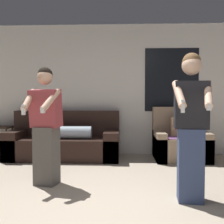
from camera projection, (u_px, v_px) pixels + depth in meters
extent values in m
cube|color=silver|center=(110.00, 90.00, 5.50)|extent=(6.67, 0.06, 2.70)
cube|color=black|center=(172.00, 80.00, 5.40)|extent=(1.10, 0.01, 1.30)
cube|color=black|center=(64.00, 148.00, 5.08)|extent=(2.14, 0.85, 0.40)
cube|color=black|center=(67.00, 123.00, 5.38)|extent=(2.14, 0.22, 0.51)
cube|color=black|center=(17.00, 144.00, 5.12)|extent=(0.28, 0.85, 0.54)
cube|color=black|center=(112.00, 145.00, 5.04)|extent=(0.28, 0.85, 0.54)
cylinder|color=silver|center=(63.00, 132.00, 4.96)|extent=(1.10, 0.24, 0.24)
cube|color=#937A60|center=(181.00, 148.00, 4.99)|extent=(1.00, 0.84, 0.44)
cube|color=#937A60|center=(178.00, 121.00, 5.29)|extent=(1.00, 0.20, 0.56)
cube|color=#937A60|center=(159.00, 145.00, 5.01)|extent=(0.18, 0.84, 0.54)
cube|color=#937A60|center=(202.00, 146.00, 4.98)|extent=(0.18, 0.84, 0.54)
cube|color=#704275|center=(181.00, 137.00, 4.94)|extent=(0.85, 0.67, 0.01)
cube|color=tan|center=(180.00, 126.00, 5.04)|extent=(0.36, 0.14, 0.36)
cylinder|color=#332319|center=(6.00, 143.00, 5.24)|extent=(0.04, 0.04, 0.56)
cylinder|color=#332319|center=(13.00, 140.00, 5.54)|extent=(0.04, 0.04, 0.56)
cube|color=#56514C|center=(47.00, 156.00, 3.52)|extent=(0.33, 0.30, 0.78)
cube|color=#99383D|center=(46.00, 108.00, 3.48)|extent=(0.43, 0.35, 0.52)
sphere|color=tan|center=(45.00, 77.00, 3.45)|extent=(0.21, 0.21, 0.21)
sphere|color=black|center=(45.00, 74.00, 3.46)|extent=(0.19, 0.19, 0.19)
cylinder|color=tan|center=(29.00, 100.00, 3.37)|extent=(0.10, 0.36, 0.30)
cube|color=white|center=(23.00, 110.00, 3.22)|extent=(0.04, 0.04, 0.13)
cylinder|color=tan|center=(51.00, 100.00, 3.28)|extent=(0.21, 0.36, 0.30)
cube|color=white|center=(43.00, 110.00, 3.15)|extent=(0.05, 0.05, 0.08)
cube|color=#384770|center=(190.00, 165.00, 2.94)|extent=(0.29, 0.27, 0.82)
cube|color=black|center=(191.00, 105.00, 2.90)|extent=(0.38, 0.26, 0.53)
sphere|color=#DBAD8E|center=(192.00, 66.00, 2.88)|extent=(0.22, 0.22, 0.22)
sphere|color=brown|center=(192.00, 62.00, 2.89)|extent=(0.21, 0.21, 0.21)
cylinder|color=#DBAD8E|center=(179.00, 94.00, 2.77)|extent=(0.10, 0.36, 0.31)
cube|color=white|center=(183.00, 106.00, 2.62)|extent=(0.04, 0.04, 0.13)
cylinder|color=#DBAD8E|center=(208.00, 94.00, 2.73)|extent=(0.17, 0.36, 0.31)
cube|color=white|center=(209.00, 106.00, 2.59)|extent=(0.05, 0.04, 0.08)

